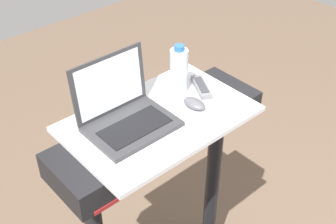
% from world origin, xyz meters
% --- Properties ---
extents(desk_board, '(0.71, 0.45, 0.02)m').
position_xyz_m(desk_board, '(0.00, 0.70, 1.18)').
color(desk_board, silver).
rests_on(desk_board, treadmill_base).
extents(laptop, '(0.32, 0.26, 0.25)m').
position_xyz_m(laptop, '(-0.12, 0.75, 1.24)').
color(laptop, '#2D2D30').
rests_on(laptop, desk_board).
extents(computer_mouse, '(0.07, 0.10, 0.03)m').
position_xyz_m(computer_mouse, '(0.14, 0.66, 1.20)').
color(computer_mouse, '#4C4C51').
rests_on(computer_mouse, desk_board).
extents(water_bottle, '(0.07, 0.07, 0.21)m').
position_xyz_m(water_bottle, '(0.17, 0.78, 1.29)').
color(water_bottle, silver).
rests_on(water_bottle, desk_board).
extents(tv_remote, '(0.12, 0.16, 0.02)m').
position_xyz_m(tv_remote, '(0.25, 0.73, 1.20)').
color(tv_remote, slate).
rests_on(tv_remote, desk_board).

